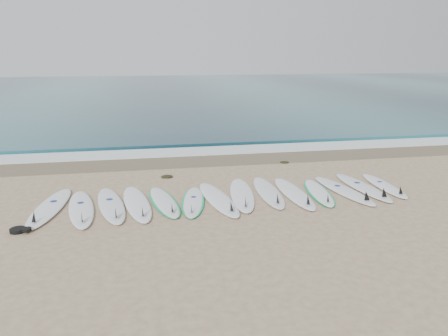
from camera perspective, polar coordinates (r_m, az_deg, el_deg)
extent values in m
plane|color=tan|center=(11.25, 0.94, -3.97)|extent=(120.00, 120.00, 0.00)
cube|color=#1D4E5A|center=(43.13, -8.06, 9.98)|extent=(120.00, 55.00, 0.03)
cube|color=brown|center=(15.13, -2.23, 1.00)|extent=(120.00, 1.80, 0.01)
cube|color=silver|center=(16.47, -2.97, 2.20)|extent=(120.00, 1.40, 0.04)
cube|color=#1D4E5A|center=(17.92, -3.64, 3.34)|extent=(120.00, 1.00, 0.10)
ellipsoid|color=white|center=(11.29, -21.76, -4.76)|extent=(0.95, 2.94, 0.09)
cone|color=black|center=(10.29, -23.59, -5.82)|extent=(0.28, 0.34, 0.31)
cylinder|color=navy|center=(11.52, -21.37, -4.07)|extent=(0.19, 0.19, 0.01)
ellipsoid|color=white|center=(10.97, -18.17, -5.00)|extent=(0.96, 2.81, 0.09)
cone|color=black|center=(9.96, -18.09, -6.03)|extent=(0.27, 0.32, 0.29)
cylinder|color=navy|center=(11.20, -18.23, -4.34)|extent=(0.18, 0.18, 0.01)
ellipsoid|color=white|center=(11.01, -14.56, -4.64)|extent=(1.04, 2.85, 0.09)
cone|color=black|center=(10.00, -13.97, -5.62)|extent=(0.28, 0.33, 0.30)
cylinder|color=navy|center=(11.25, -14.73, -3.98)|extent=(0.19, 0.19, 0.01)
ellipsoid|color=white|center=(10.98, -11.33, -4.50)|extent=(0.95, 2.87, 0.09)
cone|color=black|center=(9.96, -10.61, -5.49)|extent=(0.28, 0.33, 0.30)
ellipsoid|color=white|center=(11.00, -7.85, -4.34)|extent=(0.88, 2.50, 0.08)
ellipsoid|color=#00C064|center=(11.00, -7.85, -4.37)|extent=(0.97, 2.54, 0.06)
cone|color=black|center=(10.12, -6.80, -5.17)|extent=(0.25, 0.29, 0.26)
ellipsoid|color=white|center=(10.94, -4.05, -4.36)|extent=(0.85, 2.38, 0.08)
ellipsoid|color=#00C064|center=(10.94, -4.05, -4.38)|extent=(0.93, 2.41, 0.05)
cone|color=black|center=(10.09, -4.25, -5.23)|extent=(0.23, 0.28, 0.25)
cylinder|color=navy|center=(11.14, -4.01, -3.79)|extent=(0.15, 0.15, 0.01)
ellipsoid|color=white|center=(11.07, -0.79, -4.03)|extent=(0.93, 2.90, 0.09)
cone|color=black|center=(10.08, 0.94, -4.97)|extent=(0.28, 0.33, 0.30)
ellipsoid|color=white|center=(11.43, 2.34, -3.42)|extent=(1.00, 2.91, 0.09)
cone|color=black|center=(10.39, 2.83, -4.36)|extent=(0.28, 0.34, 0.30)
ellipsoid|color=white|center=(11.67, 5.77, -3.11)|extent=(0.75, 2.79, 0.09)
cone|color=black|center=(10.69, 7.00, -3.94)|extent=(0.25, 0.31, 0.29)
ellipsoid|color=white|center=(11.67, 9.08, -3.22)|extent=(0.60, 2.79, 0.09)
cone|color=black|center=(10.72, 10.92, -4.05)|extent=(0.24, 0.30, 0.30)
ellipsoid|color=white|center=(11.87, 12.26, -3.10)|extent=(0.82, 2.40, 0.08)
ellipsoid|color=#00C064|center=(11.87, 12.26, -3.12)|extent=(0.90, 2.43, 0.05)
cone|color=black|center=(11.04, 13.42, -3.79)|extent=(0.23, 0.28, 0.25)
ellipsoid|color=white|center=(12.18, 15.26, -2.80)|extent=(0.94, 2.79, 0.09)
cone|color=black|center=(11.36, 18.11, -3.45)|extent=(0.27, 0.32, 0.29)
cylinder|color=navy|center=(12.37, 14.61, -2.26)|extent=(0.18, 0.18, 0.01)
ellipsoid|color=white|center=(12.61, 17.59, -2.37)|extent=(0.72, 2.77, 0.09)
cone|color=black|center=(11.77, 20.17, -3.00)|extent=(0.25, 0.30, 0.29)
cylinder|color=navy|center=(12.81, 17.00, -1.84)|extent=(0.17, 0.17, 0.01)
ellipsoid|color=white|center=(12.96, 20.11, -2.15)|extent=(0.61, 2.42, 0.08)
cone|color=black|center=(12.20, 22.07, -2.70)|extent=(0.21, 0.26, 0.26)
cylinder|color=navy|center=(13.15, 19.67, -1.69)|extent=(0.14, 0.14, 0.01)
ellipsoid|color=black|center=(13.18, -7.48, -1.10)|extent=(0.36, 0.28, 0.07)
ellipsoid|color=black|center=(14.91, 7.90, 0.76)|extent=(0.31, 0.24, 0.06)
cylinder|color=black|center=(10.17, -25.35, -7.35)|extent=(0.32, 0.32, 0.08)
cylinder|color=black|center=(10.02, -24.40, -7.33)|extent=(0.20, 0.20, 0.06)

